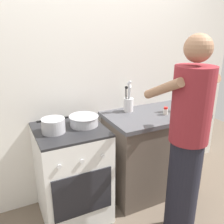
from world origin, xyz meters
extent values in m
plane|color=#6B5B4C|center=(0.00, 0.00, 0.00)|extent=(6.00, 6.00, 0.00)
cube|color=silver|center=(0.20, 0.50, 1.25)|extent=(3.20, 0.10, 2.50)
cube|color=brown|center=(0.55, 0.15, 0.43)|extent=(0.96, 0.56, 0.86)
cube|color=#4C4C51|center=(0.55, 0.15, 0.88)|extent=(1.00, 0.60, 0.04)
cube|color=white|center=(-0.35, 0.15, 0.44)|extent=(0.60, 0.60, 0.88)
cube|color=#232326|center=(-0.35, 0.15, 0.89)|extent=(0.60, 0.60, 0.02)
cube|color=black|center=(-0.35, -0.16, 0.42)|extent=(0.51, 0.01, 0.40)
cylinder|color=silver|center=(-0.53, -0.16, 0.74)|extent=(0.04, 0.01, 0.04)
cylinder|color=silver|center=(-0.35, -0.16, 0.74)|extent=(0.04, 0.01, 0.04)
cylinder|color=silver|center=(-0.17, -0.16, 0.74)|extent=(0.04, 0.01, 0.04)
cylinder|color=#B2B2B7|center=(-0.49, 0.13, 0.96)|extent=(0.20, 0.20, 0.12)
cube|color=black|center=(-0.60, 0.13, 1.01)|extent=(0.04, 0.02, 0.01)
cube|color=black|center=(-0.38, 0.13, 1.01)|extent=(0.04, 0.02, 0.01)
cylinder|color=#B7B7BC|center=(-0.21, 0.16, 0.94)|extent=(0.25, 0.25, 0.09)
torus|color=#B7B7BC|center=(-0.21, 0.16, 0.99)|extent=(0.27, 0.27, 0.01)
cylinder|color=silver|center=(0.34, 0.32, 0.97)|extent=(0.10, 0.10, 0.14)
cylinder|color=#B7BABF|center=(0.34, 0.30, 1.06)|extent=(0.03, 0.01, 0.29)
sphere|color=#B7BABF|center=(0.34, 0.30, 1.22)|extent=(0.03, 0.03, 0.03)
cylinder|color=silver|center=(0.34, 0.33, 1.05)|extent=(0.04, 0.05, 0.27)
sphere|color=silver|center=(0.34, 0.33, 1.19)|extent=(0.03, 0.03, 0.03)
cylinder|color=silver|center=(0.34, 0.33, 1.05)|extent=(0.04, 0.03, 0.27)
sphere|color=silver|center=(0.34, 0.33, 1.20)|extent=(0.03, 0.03, 0.03)
cylinder|color=white|center=(0.35, 0.32, 1.04)|extent=(0.02, 0.07, 0.24)
sphere|color=white|center=(0.35, 0.32, 1.17)|extent=(0.03, 0.03, 0.03)
cylinder|color=black|center=(0.32, 0.33, 1.04)|extent=(0.02, 0.06, 0.22)
sphere|color=black|center=(0.32, 0.33, 1.16)|extent=(0.03, 0.03, 0.03)
cylinder|color=silver|center=(0.35, 0.31, 1.04)|extent=(0.05, 0.03, 0.22)
sphere|color=silver|center=(0.35, 0.31, 1.16)|extent=(0.03, 0.03, 0.03)
cylinder|color=silver|center=(0.63, 0.07, 0.93)|extent=(0.04, 0.04, 0.06)
cylinder|color=red|center=(0.63, 0.07, 0.97)|extent=(0.04, 0.04, 0.02)
cylinder|color=gold|center=(0.77, 0.11, 0.99)|extent=(0.06, 0.06, 0.18)
cylinder|color=gold|center=(0.77, 0.11, 1.10)|extent=(0.03, 0.03, 0.04)
cylinder|color=black|center=(0.77, 0.11, 1.12)|extent=(0.03, 0.03, 0.02)
cylinder|color=black|center=(0.41, -0.49, 0.45)|extent=(0.26, 0.26, 0.90)
cylinder|color=maroon|center=(0.41, -0.49, 1.19)|extent=(0.30, 0.30, 0.58)
sphere|color=#A07254|center=(0.41, -0.49, 1.60)|extent=(0.20, 0.20, 0.20)
cylinder|color=#A07254|center=(0.24, -0.35, 1.30)|extent=(0.07, 0.41, 0.24)
cylinder|color=#A07254|center=(0.58, -0.35, 1.30)|extent=(0.07, 0.41, 0.24)
camera|label=1|loc=(-0.87, -1.77, 1.74)|focal=39.01mm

